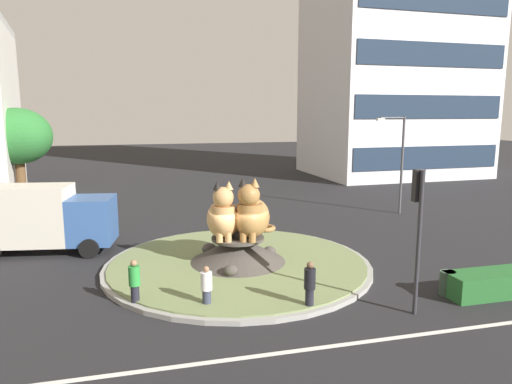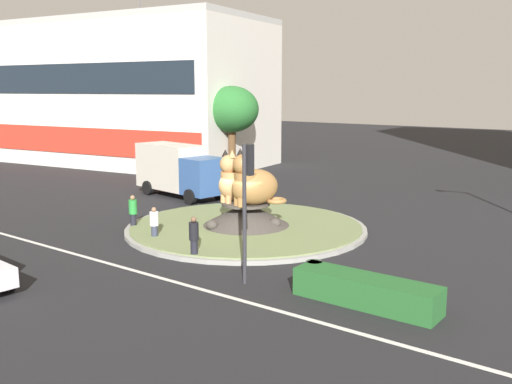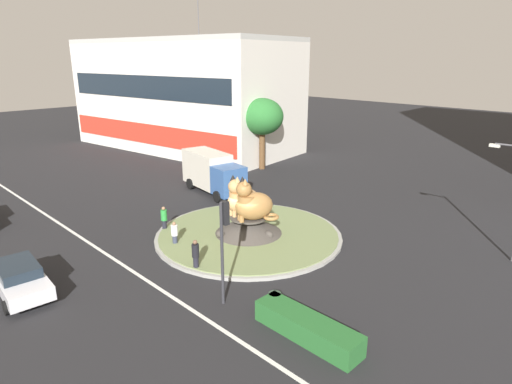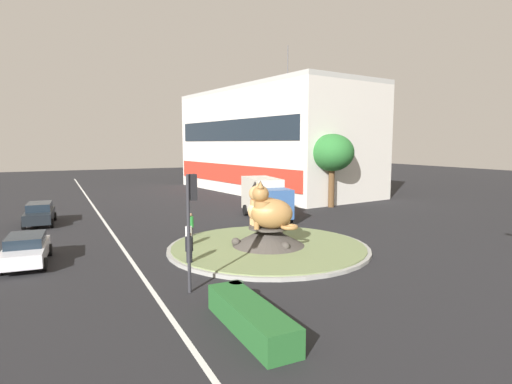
{
  "view_description": "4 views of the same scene",
  "coord_description": "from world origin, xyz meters",
  "px_view_note": "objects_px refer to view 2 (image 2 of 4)",
  "views": [
    {
      "loc": [
        -3.97,
        -18.87,
        6.64
      ],
      "look_at": [
        0.96,
        0.61,
        3.15
      ],
      "focal_mm": 32.46,
      "sensor_mm": 36.0,
      "label": 1
    },
    {
      "loc": [
        16.39,
        -21.03,
        6.64
      ],
      "look_at": [
        1.91,
        -1.76,
        2.3
      ],
      "focal_mm": 40.13,
      "sensor_mm": 36.0,
      "label": 2
    },
    {
      "loc": [
        17.94,
        -17.25,
        10.68
      ],
      "look_at": [
        0.5,
        0.15,
        2.96
      ],
      "focal_mm": 30.49,
      "sensor_mm": 36.0,
      "label": 3
    },
    {
      "loc": [
        20.52,
        -10.93,
        6.05
      ],
      "look_at": [
        0.88,
        -1.23,
        3.45
      ],
      "focal_mm": 29.17,
      "sensor_mm": 36.0,
      "label": 4
    }
  ],
  "objects_px": {
    "broadleaf_tree_behind_island": "(232,110)",
    "pedestrian_green_shirt": "(133,212)",
    "traffic_light_mast": "(247,187)",
    "cat_statue_tabby": "(253,184)",
    "pedestrian_white_shirt": "(154,224)",
    "litter_bin": "(314,274)",
    "cat_statue_calico": "(236,182)",
    "delivery_box_truck": "(179,169)",
    "shophouse_block": "(120,93)",
    "pedestrian_black_shirt": "(194,237)"
  },
  "relations": [
    {
      "from": "cat_statue_tabby",
      "to": "shophouse_block",
      "type": "bearing_deg",
      "value": -92.4
    },
    {
      "from": "pedestrian_white_shirt",
      "to": "delivery_box_truck",
      "type": "height_order",
      "value": "delivery_box_truck"
    },
    {
      "from": "shophouse_block",
      "to": "broadleaf_tree_behind_island",
      "type": "xyz_separation_m",
      "value": [
        14.32,
        -1.3,
        -1.2
      ]
    },
    {
      "from": "traffic_light_mast",
      "to": "broadleaf_tree_behind_island",
      "type": "relative_size",
      "value": 0.7
    },
    {
      "from": "pedestrian_green_shirt",
      "to": "pedestrian_black_shirt",
      "type": "xyz_separation_m",
      "value": [
        5.68,
        -1.84,
        0.04
      ]
    },
    {
      "from": "pedestrian_white_shirt",
      "to": "delivery_box_truck",
      "type": "distance_m",
      "value": 10.83
    },
    {
      "from": "shophouse_block",
      "to": "delivery_box_truck",
      "type": "height_order",
      "value": "shophouse_block"
    },
    {
      "from": "pedestrian_green_shirt",
      "to": "pedestrian_black_shirt",
      "type": "distance_m",
      "value": 5.97
    },
    {
      "from": "litter_bin",
      "to": "pedestrian_green_shirt",
      "type": "bearing_deg",
      "value": 171.24
    },
    {
      "from": "pedestrian_green_shirt",
      "to": "traffic_light_mast",
      "type": "bearing_deg",
      "value": -125.34
    },
    {
      "from": "cat_statue_tabby",
      "to": "pedestrian_black_shirt",
      "type": "xyz_separation_m",
      "value": [
        0.81,
        -4.87,
        -1.38
      ]
    },
    {
      "from": "cat_statue_calico",
      "to": "delivery_box_truck",
      "type": "relative_size",
      "value": 0.37
    },
    {
      "from": "cat_statue_tabby",
      "to": "pedestrian_white_shirt",
      "type": "relative_size",
      "value": 1.76
    },
    {
      "from": "cat_statue_tabby",
      "to": "pedestrian_green_shirt",
      "type": "bearing_deg",
      "value": -31.97
    },
    {
      "from": "traffic_light_mast",
      "to": "pedestrian_green_shirt",
      "type": "distance_m",
      "value": 9.74
    },
    {
      "from": "traffic_light_mast",
      "to": "litter_bin",
      "type": "relative_size",
      "value": 5.36
    },
    {
      "from": "cat_statue_calico",
      "to": "pedestrian_black_shirt",
      "type": "xyz_separation_m",
      "value": [
        1.99,
        -5.14,
        -1.33
      ]
    },
    {
      "from": "cat_statue_tabby",
      "to": "litter_bin",
      "type": "bearing_deg",
      "value": 78.94
    },
    {
      "from": "pedestrian_green_shirt",
      "to": "pedestrian_black_shirt",
      "type": "height_order",
      "value": "pedestrian_black_shirt"
    },
    {
      "from": "cat_statue_tabby",
      "to": "traffic_light_mast",
      "type": "height_order",
      "value": "traffic_light_mast"
    },
    {
      "from": "broadleaf_tree_behind_island",
      "to": "traffic_light_mast",
      "type": "bearing_deg",
      "value": -49.55
    },
    {
      "from": "pedestrian_green_shirt",
      "to": "pedestrian_black_shirt",
      "type": "relative_size",
      "value": 0.96
    },
    {
      "from": "traffic_light_mast",
      "to": "broadleaf_tree_behind_island",
      "type": "xyz_separation_m",
      "value": [
        -15.95,
        18.71,
        1.72
      ]
    },
    {
      "from": "traffic_light_mast",
      "to": "pedestrian_white_shirt",
      "type": "relative_size",
      "value": 3.13
    },
    {
      "from": "cat_statue_tabby",
      "to": "shophouse_block",
      "type": "distance_m",
      "value": 30.02
    },
    {
      "from": "cat_statue_calico",
      "to": "cat_statue_tabby",
      "type": "distance_m",
      "value": 1.21
    },
    {
      "from": "pedestrian_white_shirt",
      "to": "traffic_light_mast",
      "type": "bearing_deg",
      "value": 103.31
    },
    {
      "from": "shophouse_block",
      "to": "litter_bin",
      "type": "distance_m",
      "value": 37.96
    },
    {
      "from": "traffic_light_mast",
      "to": "pedestrian_black_shirt",
      "type": "xyz_separation_m",
      "value": [
        -3.33,
        0.91,
        -2.45
      ]
    },
    {
      "from": "cat_statue_calico",
      "to": "shophouse_block",
      "type": "xyz_separation_m",
      "value": [
        -24.95,
        13.96,
        4.04
      ]
    },
    {
      "from": "pedestrian_white_shirt",
      "to": "delivery_box_truck",
      "type": "relative_size",
      "value": 0.22
    },
    {
      "from": "broadleaf_tree_behind_island",
      "to": "pedestrian_green_shirt",
      "type": "distance_m",
      "value": 17.9
    },
    {
      "from": "traffic_light_mast",
      "to": "litter_bin",
      "type": "xyz_separation_m",
      "value": [
        2.08,
        1.04,
        -2.92
      ]
    },
    {
      "from": "traffic_light_mast",
      "to": "pedestrian_black_shirt",
      "type": "distance_m",
      "value": 4.24
    },
    {
      "from": "cat_statue_tabby",
      "to": "shophouse_block",
      "type": "relative_size",
      "value": 0.09
    },
    {
      "from": "pedestrian_black_shirt",
      "to": "pedestrian_white_shirt",
      "type": "distance_m",
      "value": 3.47
    },
    {
      "from": "pedestrian_green_shirt",
      "to": "broadleaf_tree_behind_island",
      "type": "bearing_deg",
      "value": 5.12
    },
    {
      "from": "pedestrian_green_shirt",
      "to": "delivery_box_truck",
      "type": "relative_size",
      "value": 0.25
    },
    {
      "from": "cat_statue_calico",
      "to": "litter_bin",
      "type": "bearing_deg",
      "value": 63.95
    },
    {
      "from": "pedestrian_white_shirt",
      "to": "litter_bin",
      "type": "height_order",
      "value": "pedestrian_white_shirt"
    },
    {
      "from": "cat_statue_tabby",
      "to": "traffic_light_mast",
      "type": "bearing_deg",
      "value": 61.84
    },
    {
      "from": "shophouse_block",
      "to": "pedestrian_white_shirt",
      "type": "distance_m",
      "value": 30.26
    },
    {
      "from": "broadleaf_tree_behind_island",
      "to": "litter_bin",
      "type": "bearing_deg",
      "value": -44.42
    },
    {
      "from": "broadleaf_tree_behind_island",
      "to": "pedestrian_green_shirt",
      "type": "bearing_deg",
      "value": -66.51
    },
    {
      "from": "pedestrian_black_shirt",
      "to": "litter_bin",
      "type": "relative_size",
      "value": 1.94
    },
    {
      "from": "cat_statue_tabby",
      "to": "broadleaf_tree_behind_island",
      "type": "distance_m",
      "value": 17.73
    },
    {
      "from": "pedestrian_black_shirt",
      "to": "delivery_box_truck",
      "type": "relative_size",
      "value": 0.26
    },
    {
      "from": "litter_bin",
      "to": "cat_statue_calico",
      "type": "bearing_deg",
      "value": 145.93
    },
    {
      "from": "shophouse_block",
      "to": "pedestrian_white_shirt",
      "type": "bearing_deg",
      "value": -45.31
    },
    {
      "from": "pedestrian_green_shirt",
      "to": "pedestrian_white_shirt",
      "type": "relative_size",
      "value": 1.09
    }
  ]
}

